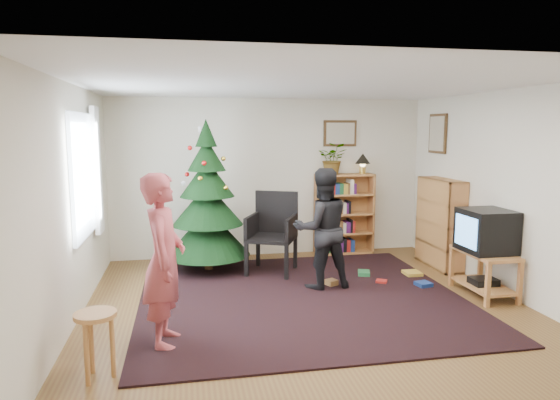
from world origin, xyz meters
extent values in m
plane|color=brown|center=(0.00, 0.00, 0.00)|extent=(5.00, 5.00, 0.00)
plane|color=white|center=(0.00, 0.00, 2.50)|extent=(5.00, 5.00, 0.00)
cube|color=silver|center=(0.00, 2.50, 1.25)|extent=(5.00, 0.02, 2.50)
cube|color=silver|center=(0.00, -2.50, 1.25)|extent=(5.00, 0.02, 2.50)
cube|color=silver|center=(-2.50, 0.00, 1.25)|extent=(0.02, 5.00, 2.50)
cube|color=silver|center=(2.50, 0.00, 1.25)|extent=(0.02, 5.00, 2.50)
cube|color=black|center=(0.00, 0.30, 0.01)|extent=(3.80, 3.60, 0.02)
cube|color=silver|center=(-2.47, 0.60, 1.50)|extent=(0.04, 1.20, 1.40)
cube|color=white|center=(-2.43, 1.30, 1.50)|extent=(0.06, 0.35, 1.60)
cube|color=#4C3319|center=(1.15, 2.48, 1.95)|extent=(0.55, 0.03, 0.42)
cube|color=beige|center=(1.15, 2.48, 1.95)|extent=(0.47, 0.01, 0.34)
cube|color=#4C3319|center=(2.48, 1.75, 1.95)|extent=(0.03, 0.50, 0.60)
cube|color=beige|center=(2.48, 1.75, 1.95)|extent=(0.01, 0.42, 0.52)
cylinder|color=#3F2816|center=(-1.03, 1.71, 0.12)|extent=(0.12, 0.12, 0.23)
cone|color=black|center=(-1.03, 1.71, 0.57)|extent=(1.19, 1.19, 0.67)
cone|color=black|center=(-1.03, 1.71, 0.97)|extent=(1.00, 1.00, 0.60)
cone|color=black|center=(-1.03, 1.71, 1.34)|extent=(0.77, 0.77, 0.53)
cone|color=black|center=(-1.03, 1.71, 1.67)|extent=(0.54, 0.54, 0.46)
cone|color=black|center=(-1.03, 1.71, 1.97)|extent=(0.31, 0.31, 0.38)
cube|color=#B97842|center=(1.20, 2.34, 0.65)|extent=(0.95, 0.30, 1.30)
cube|color=#B97842|center=(1.20, 2.34, 1.29)|extent=(0.95, 0.30, 0.03)
cube|color=#B97842|center=(2.34, 1.31, 0.65)|extent=(0.30, 0.95, 1.30)
cube|color=#B97842|center=(2.34, 1.31, 1.29)|extent=(0.30, 0.95, 0.03)
cube|color=#B97842|center=(2.22, -0.01, 0.53)|extent=(0.47, 0.85, 0.04)
cube|color=#B97842|center=(2.02, -0.40, 0.26)|extent=(0.05, 0.05, 0.51)
cube|color=#B97842|center=(2.42, -0.40, 0.26)|extent=(0.05, 0.05, 0.51)
cube|color=#B97842|center=(2.02, 0.38, 0.26)|extent=(0.05, 0.05, 0.51)
cube|color=#B97842|center=(2.42, 0.38, 0.26)|extent=(0.05, 0.05, 0.51)
cube|color=#B97842|center=(2.22, -0.01, 0.12)|extent=(0.43, 0.81, 0.03)
cube|color=black|center=(2.22, -0.01, 0.17)|extent=(0.30, 0.25, 0.08)
cube|color=black|center=(2.22, -0.01, 0.81)|extent=(0.53, 0.59, 0.51)
cube|color=#59A3F3|center=(1.95, -0.01, 0.81)|extent=(0.01, 0.46, 0.37)
cube|color=black|center=(-0.17, 1.39, 0.51)|extent=(0.83, 0.83, 0.05)
cube|color=black|center=(-0.17, 1.68, 0.83)|extent=(0.59, 0.31, 0.62)
cube|color=black|center=(-0.45, 1.11, 0.25)|extent=(0.07, 0.07, 0.51)
cube|color=black|center=(0.11, 1.11, 0.25)|extent=(0.07, 0.07, 0.51)
cube|color=black|center=(-0.45, 1.67, 0.25)|extent=(0.07, 0.07, 0.51)
cube|color=black|center=(0.11, 1.67, 0.25)|extent=(0.07, 0.07, 0.51)
cylinder|color=#B97842|center=(-2.08, -1.29, 0.54)|extent=(0.34, 0.34, 0.04)
cylinder|color=#B97842|center=(-1.96, -1.29, 0.26)|extent=(0.04, 0.04, 0.53)
cylinder|color=#B97842|center=(-2.14, -1.18, 0.26)|extent=(0.04, 0.04, 0.53)
cylinder|color=#B97842|center=(-2.14, -1.39, 0.26)|extent=(0.04, 0.04, 0.53)
imported|color=#AF464D|center=(-1.55, -0.70, 0.82)|extent=(0.45, 0.63, 1.63)
imported|color=black|center=(0.35, 0.65, 0.77)|extent=(0.79, 0.63, 1.54)
imported|color=gray|center=(1.00, 2.34, 1.55)|extent=(0.57, 0.54, 0.50)
cylinder|color=#A57F33|center=(1.50, 2.34, 1.35)|extent=(0.10, 0.10, 0.10)
sphere|color=#FFD88C|center=(1.50, 2.34, 1.46)|extent=(0.10, 0.10, 0.10)
cone|color=black|center=(1.50, 2.34, 1.55)|extent=(0.25, 0.25, 0.16)
cube|color=#A51E19|center=(1.17, 0.65, 0.04)|extent=(0.20, 0.20, 0.08)
cube|color=navy|center=(1.64, 0.40, 0.04)|extent=(0.20, 0.20, 0.08)
cube|color=#1E592D|center=(1.06, 1.02, 0.04)|extent=(0.20, 0.20, 0.08)
cube|color=gold|center=(1.72, 0.90, 0.04)|extent=(0.20, 0.20, 0.08)
cube|color=brown|center=(0.49, 0.67, 0.04)|extent=(0.20, 0.20, 0.08)
camera|label=1|loc=(-1.34, -5.33, 2.03)|focal=32.00mm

